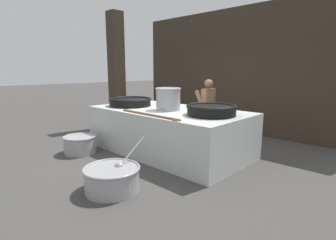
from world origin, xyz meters
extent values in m
plane|color=#474442|center=(0.00, 0.00, 0.00)|extent=(60.00, 60.00, 0.00)
cube|color=#382D23|center=(0.00, 2.83, 1.73)|extent=(6.65, 0.24, 3.45)
cube|color=#382D23|center=(-2.87, 0.75, 1.73)|extent=(0.38, 0.38, 3.45)
cube|color=silver|center=(0.00, 0.00, 0.46)|extent=(3.43, 1.81, 0.93)
cylinder|color=black|center=(-1.04, -0.20, 1.00)|extent=(0.96, 0.96, 0.15)
torus|color=black|center=(-1.04, -0.20, 1.08)|extent=(1.00, 1.00, 0.08)
cylinder|color=black|center=(1.10, 0.02, 1.01)|extent=(0.91, 0.91, 0.17)
torus|color=black|center=(1.10, 0.02, 1.09)|extent=(0.94, 0.94, 0.07)
cylinder|color=#9E9EA3|center=(0.06, -0.06, 1.15)|extent=(0.51, 0.51, 0.45)
torus|color=#9E9EA3|center=(0.06, -0.06, 1.38)|extent=(0.54, 0.54, 0.04)
cylinder|color=brown|center=(0.26, -0.80, 0.95)|extent=(1.57, 0.09, 0.04)
cube|color=brown|center=(0.99, -0.83, 0.94)|extent=(0.12, 0.10, 0.02)
cylinder|color=brown|center=(0.15, 1.20, 0.38)|extent=(0.12, 0.12, 0.76)
cylinder|color=brown|center=(0.14, 1.36, 0.38)|extent=(0.12, 0.12, 0.76)
cube|color=#722D4C|center=(0.15, 1.28, 0.53)|extent=(0.20, 0.25, 0.49)
cube|color=brown|center=(0.15, 1.28, 1.04)|extent=(0.20, 0.47, 0.56)
cylinder|color=brown|center=(0.08, 1.04, 1.04)|extent=(0.31, 0.12, 0.52)
cylinder|color=brown|center=(0.03, 1.50, 1.04)|extent=(0.31, 0.12, 0.52)
sphere|color=brown|center=(0.15, 1.28, 1.44)|extent=(0.21, 0.21, 0.21)
cylinder|color=#9E9EA3|center=(0.73, -1.97, 0.17)|extent=(0.80, 0.80, 0.34)
torus|color=#9E9EA3|center=(0.73, -1.97, 0.34)|extent=(0.84, 0.84, 0.04)
cylinder|color=tan|center=(0.73, -1.97, 0.25)|extent=(0.70, 0.70, 0.09)
sphere|color=#9E9EA3|center=(0.72, -1.83, 0.33)|extent=(0.14, 0.14, 0.14)
cylinder|color=#9E9EA3|center=(0.71, -1.57, 0.51)|extent=(0.05, 0.54, 0.39)
cylinder|color=#9E9EA3|center=(-1.27, -1.40, 0.18)|extent=(0.66, 0.66, 0.36)
torus|color=#9E9EA3|center=(-1.27, -1.40, 0.36)|extent=(0.69, 0.69, 0.03)
cylinder|color=#6B9347|center=(-1.27, -1.40, 0.26)|extent=(0.58, 0.58, 0.09)
camera|label=1|loc=(3.83, -4.03, 1.76)|focal=28.00mm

